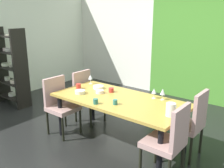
# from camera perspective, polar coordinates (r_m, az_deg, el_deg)

# --- Properties ---
(ground_plane) EXTENTS (5.89, 5.71, 0.02)m
(ground_plane) POSITION_cam_1_polar(r_m,az_deg,el_deg) (4.21, -5.31, -11.88)
(ground_plane) COLOR black
(back_panel_interior) EXTENTS (2.48, 0.10, 2.54)m
(back_panel_interior) POSITION_cam_1_polar(r_m,az_deg,el_deg) (6.99, 0.31, 10.47)
(back_panel_interior) COLOR silver
(back_panel_interior) RESTS_ON ground_plane
(dining_table) EXTENTS (2.01, 0.96, 0.73)m
(dining_table) POSITION_cam_1_polar(r_m,az_deg,el_deg) (3.73, 1.61, -4.41)
(dining_table) COLOR #B2903B
(dining_table) RESTS_ON ground_plane
(chair_left_near) EXTENTS (0.45, 0.44, 0.94)m
(chair_left_near) POSITION_cam_1_polar(r_m,az_deg,el_deg) (4.20, -11.82, -4.22)
(chair_left_near) COLOR tan
(chair_left_near) RESTS_ON ground_plane
(chair_right_far) EXTENTS (0.44, 0.44, 0.97)m
(chair_right_far) POSITION_cam_1_polar(r_m,az_deg,el_deg) (3.60, 17.49, -8.07)
(chair_right_far) COLOR tan
(chair_right_far) RESTS_ON ground_plane
(chair_right_near) EXTENTS (0.44, 0.44, 0.96)m
(chair_right_near) POSITION_cam_1_polar(r_m,az_deg,el_deg) (3.07, 13.01, -12.12)
(chair_right_near) COLOR tan
(chair_right_near) RESTS_ON ground_plane
(chair_left_far) EXTENTS (0.45, 0.44, 0.93)m
(chair_left_far) POSITION_cam_1_polar(r_m,az_deg,el_deg) (4.61, -5.78, -2.19)
(chair_left_far) COLOR tan
(chair_left_far) RESTS_ON ground_plane
(display_shelf) EXTENTS (0.88, 0.33, 1.66)m
(display_shelf) POSITION_cam_1_polar(r_m,az_deg,el_deg) (5.77, -22.27, 3.53)
(display_shelf) COLOR black
(display_shelf) RESTS_ON ground_plane
(wine_glass_north) EXTENTS (0.07, 0.07, 0.17)m
(wine_glass_north) POSITION_cam_1_polar(r_m,az_deg,el_deg) (3.69, 11.52, -1.80)
(wine_glass_north) COLOR silver
(wine_glass_north) RESTS_ON dining_table
(wine_glass_near_shelf) EXTENTS (0.07, 0.07, 0.15)m
(wine_glass_near_shelf) POSITION_cam_1_polar(r_m,az_deg,el_deg) (3.72, 9.58, -1.65)
(wine_glass_near_shelf) COLOR silver
(wine_glass_near_shelf) RESTS_ON dining_table
(wine_glass_right) EXTENTS (0.08, 0.08, 0.17)m
(wine_glass_right) POSITION_cam_1_polar(r_m,az_deg,el_deg) (4.44, -4.96, 1.58)
(wine_glass_right) COLOR silver
(wine_glass_right) RESTS_ON dining_table
(serving_bowl_rear) EXTENTS (0.18, 0.18, 0.05)m
(serving_bowl_rear) POSITION_cam_1_polar(r_m,az_deg,el_deg) (4.17, -3.13, -0.74)
(serving_bowl_rear) COLOR white
(serving_bowl_rear) RESTS_ON dining_table
(serving_bowl_front) EXTENTS (0.13, 0.13, 0.05)m
(serving_bowl_front) POSITION_cam_1_polar(r_m,az_deg,el_deg) (3.94, -2.81, -1.75)
(serving_bowl_front) COLOR white
(serving_bowl_front) RESTS_ON dining_table
(serving_bowl_south) EXTENTS (0.16, 0.16, 0.05)m
(serving_bowl_south) POSITION_cam_1_polar(r_m,az_deg,el_deg) (3.95, -7.32, -1.81)
(serving_bowl_south) COLOR silver
(serving_bowl_south) RESTS_ON dining_table
(cup_corner) EXTENTS (0.08, 0.08, 0.07)m
(cup_corner) POSITION_cam_1_polar(r_m,az_deg,el_deg) (3.98, -0.19, -1.37)
(cup_corner) COLOR #BD342D
(cup_corner) RESTS_ON dining_table
(cup_near_window) EXTENTS (0.07, 0.07, 0.07)m
(cup_near_window) POSITION_cam_1_polar(r_m,az_deg,el_deg) (3.49, -3.77, -3.99)
(cup_near_window) COLOR #2B6A5D
(cup_near_window) RESTS_ON dining_table
(cup_west) EXTENTS (0.08, 0.08, 0.08)m
(cup_west) POSITION_cam_1_polar(r_m,az_deg,el_deg) (4.20, -7.68, -0.51)
(cup_west) COLOR red
(cup_west) RESTS_ON dining_table
(cup_center) EXTENTS (0.07, 0.07, 0.07)m
(cup_center) POSITION_cam_1_polar(r_m,az_deg,el_deg) (3.46, 0.72, -4.15)
(cup_center) COLOR #2C6D63
(cup_center) RESTS_ON dining_table
(pitcher_east) EXTENTS (0.14, 0.12, 0.17)m
(pitcher_east) POSITION_cam_1_polar(r_m,az_deg,el_deg) (3.15, 13.30, -5.69)
(pitcher_east) COLOR silver
(pitcher_east) RESTS_ON dining_table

